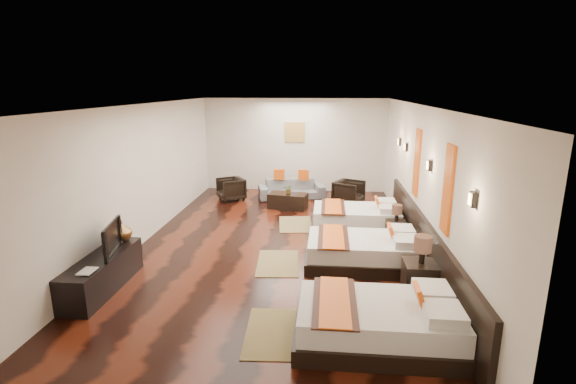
# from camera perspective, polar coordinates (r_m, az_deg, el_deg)

# --- Properties ---
(floor) EXTENTS (5.50, 9.50, 0.01)m
(floor) POSITION_cam_1_polar(r_m,az_deg,el_deg) (8.60, -1.63, -7.28)
(floor) COLOR black
(floor) RESTS_ON ground
(ceiling) EXTENTS (5.50, 9.50, 0.01)m
(ceiling) POSITION_cam_1_polar(r_m,az_deg,el_deg) (8.01, -1.77, 11.71)
(ceiling) COLOR white
(ceiling) RESTS_ON floor
(back_wall) EXTENTS (5.50, 0.01, 2.80)m
(back_wall) POSITION_cam_1_polar(r_m,az_deg,el_deg) (12.85, 0.92, 6.36)
(back_wall) COLOR silver
(back_wall) RESTS_ON floor
(left_wall) EXTENTS (0.01, 9.50, 2.80)m
(left_wall) POSITION_cam_1_polar(r_m,az_deg,el_deg) (8.95, -19.46, 2.12)
(left_wall) COLOR silver
(left_wall) RESTS_ON floor
(right_wall) EXTENTS (0.01, 9.50, 2.80)m
(right_wall) POSITION_cam_1_polar(r_m,az_deg,el_deg) (8.32, 17.47, 1.41)
(right_wall) COLOR silver
(right_wall) RESTS_ON floor
(headboard_panel) EXTENTS (0.08, 6.60, 0.90)m
(headboard_panel) POSITION_cam_1_polar(r_m,az_deg,el_deg) (7.82, 17.84, -6.68)
(headboard_panel) COLOR black
(headboard_panel) RESTS_ON floor
(bed_near) EXTENTS (2.07, 1.30, 0.79)m
(bed_near) POSITION_cam_1_polar(r_m,az_deg,el_deg) (5.63, 12.32, -16.83)
(bed_near) COLOR black
(bed_near) RESTS_ON floor
(bed_mid) EXTENTS (2.05, 1.29, 0.78)m
(bed_mid) POSITION_cam_1_polar(r_m,az_deg,el_deg) (7.74, 10.31, -7.87)
(bed_mid) COLOR black
(bed_mid) RESTS_ON floor
(bed_far) EXTENTS (1.98, 1.25, 0.76)m
(bed_far) POSITION_cam_1_polar(r_m,az_deg,el_deg) (9.63, 9.34, -3.45)
(bed_far) COLOR black
(bed_far) RESTS_ON floor
(nightstand_a) EXTENTS (0.50, 0.50, 0.98)m
(nightstand_a) POSITION_cam_1_polar(r_m,az_deg,el_deg) (6.81, 17.50, -10.76)
(nightstand_a) COLOR black
(nightstand_a) RESTS_ON floor
(nightstand_b) EXTENTS (0.40, 0.40, 0.79)m
(nightstand_b) POSITION_cam_1_polar(r_m,az_deg,el_deg) (9.02, 14.42, -4.82)
(nightstand_b) COLOR black
(nightstand_b) RESTS_ON floor
(jute_mat_near) EXTENTS (0.82, 1.24, 0.01)m
(jute_mat_near) POSITION_cam_1_polar(r_m,az_deg,el_deg) (5.81, -1.84, -18.49)
(jute_mat_near) COLOR olive
(jute_mat_near) RESTS_ON floor
(jute_mat_mid) EXTENTS (0.85, 1.26, 0.01)m
(jute_mat_mid) POSITION_cam_1_polar(r_m,az_deg,el_deg) (7.78, -1.36, -9.61)
(jute_mat_mid) COLOR olive
(jute_mat_mid) RESTS_ON floor
(jute_mat_far) EXTENTS (0.89, 1.28, 0.01)m
(jute_mat_far) POSITION_cam_1_polar(r_m,az_deg,el_deg) (9.86, 1.03, -4.39)
(jute_mat_far) COLOR olive
(jute_mat_far) RESTS_ON floor
(tv_console) EXTENTS (0.50, 1.80, 0.55)m
(tv_console) POSITION_cam_1_polar(r_m,az_deg,el_deg) (7.37, -23.84, -10.02)
(tv_console) COLOR black
(tv_console) RESTS_ON floor
(tv) EXTENTS (0.30, 0.89, 0.51)m
(tv) POSITION_cam_1_polar(r_m,az_deg,el_deg) (7.27, -23.36, -5.79)
(tv) COLOR black
(tv) RESTS_ON tv_console
(book) EXTENTS (0.21, 0.28, 0.03)m
(book) POSITION_cam_1_polar(r_m,az_deg,el_deg) (6.82, -26.32, -9.59)
(book) COLOR black
(book) RESTS_ON tv_console
(figurine) EXTENTS (0.38, 0.38, 0.36)m
(figurine) POSITION_cam_1_polar(r_m,az_deg,el_deg) (7.79, -21.66, -4.92)
(figurine) COLOR brown
(figurine) RESTS_ON tv_console
(sofa) EXTENTS (1.98, 1.18, 0.54)m
(sofa) POSITION_cam_1_polar(r_m,az_deg,el_deg) (12.10, 0.45, 0.43)
(sofa) COLOR slate
(sofa) RESTS_ON floor
(armchair_left) EXTENTS (0.95, 0.94, 0.63)m
(armchair_left) POSITION_cam_1_polar(r_m,az_deg,el_deg) (12.01, -7.75, 0.41)
(armchair_left) COLOR black
(armchair_left) RESTS_ON floor
(armchair_right) EXTENTS (0.96, 0.95, 0.66)m
(armchair_right) POSITION_cam_1_polar(r_m,az_deg,el_deg) (11.56, 8.24, -0.07)
(armchair_right) COLOR black
(armchair_right) RESTS_ON floor
(coffee_table) EXTENTS (1.08, 0.68, 0.40)m
(coffee_table) POSITION_cam_1_polar(r_m,az_deg,el_deg) (11.10, -0.02, -1.21)
(coffee_table) COLOR black
(coffee_table) RESTS_ON floor
(table_plant) EXTENTS (0.27, 0.25, 0.25)m
(table_plant) POSITION_cam_1_polar(r_m,az_deg,el_deg) (10.98, 0.09, 0.37)
(table_plant) COLOR #225A1E
(table_plant) RESTS_ON coffee_table
(orange_panel_a) EXTENTS (0.04, 0.40, 1.30)m
(orange_panel_a) POSITION_cam_1_polar(r_m,az_deg,el_deg) (6.45, 20.87, 0.31)
(orange_panel_a) COLOR #D86014
(orange_panel_a) RESTS_ON right_wall
(orange_panel_b) EXTENTS (0.04, 0.40, 1.30)m
(orange_panel_b) POSITION_cam_1_polar(r_m,az_deg,el_deg) (8.54, 17.08, 3.82)
(orange_panel_b) COLOR #D86014
(orange_panel_b) RESTS_ON right_wall
(sconce_near) EXTENTS (0.07, 0.12, 0.18)m
(sconce_near) POSITION_cam_1_polar(r_m,az_deg,el_deg) (5.39, 23.74, -0.92)
(sconce_near) COLOR black
(sconce_near) RESTS_ON right_wall
(sconce_mid) EXTENTS (0.07, 0.12, 0.18)m
(sconce_mid) POSITION_cam_1_polar(r_m,az_deg,el_deg) (7.46, 18.61, 3.45)
(sconce_mid) COLOR black
(sconce_mid) RESTS_ON right_wall
(sconce_far) EXTENTS (0.07, 0.12, 0.18)m
(sconce_far) POSITION_cam_1_polar(r_m,az_deg,el_deg) (9.58, 15.71, 5.89)
(sconce_far) COLOR black
(sconce_far) RESTS_ON right_wall
(sconce_lounge) EXTENTS (0.07, 0.12, 0.18)m
(sconce_lounge) POSITION_cam_1_polar(r_m,az_deg,el_deg) (10.46, 14.87, 6.60)
(sconce_lounge) COLOR black
(sconce_lounge) RESTS_ON right_wall
(gold_artwork) EXTENTS (0.60, 0.04, 0.60)m
(gold_artwork) POSITION_cam_1_polar(r_m,az_deg,el_deg) (12.78, 0.92, 8.13)
(gold_artwork) COLOR #AD873F
(gold_artwork) RESTS_ON back_wall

